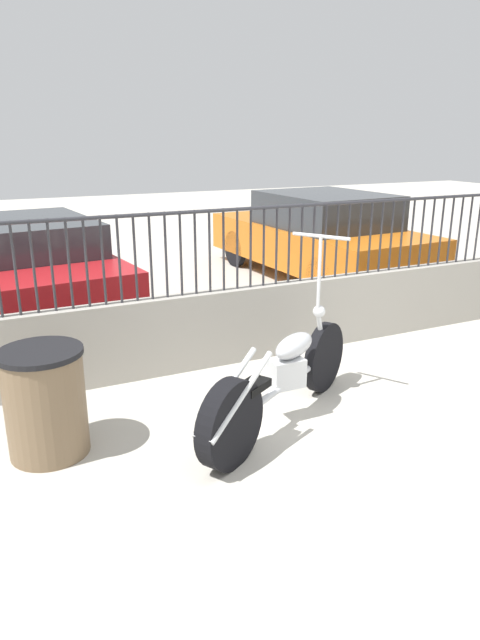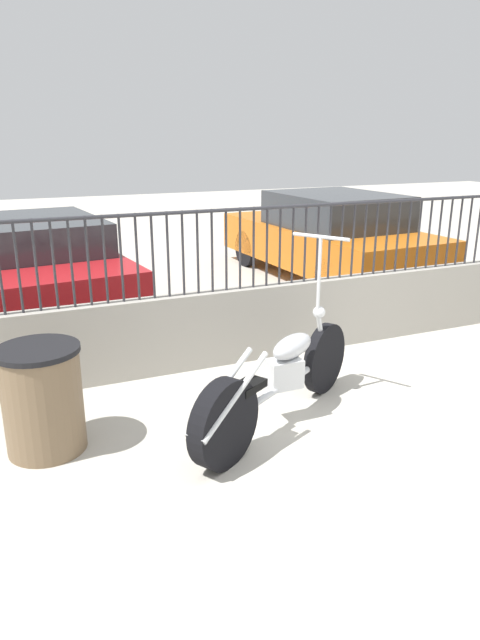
{
  "view_description": "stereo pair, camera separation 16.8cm",
  "coord_description": "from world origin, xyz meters",
  "px_view_note": "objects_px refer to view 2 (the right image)",
  "views": [
    {
      "loc": [
        -2.83,
        -2.79,
        2.28
      ],
      "look_at": [
        -0.76,
        1.58,
        0.7
      ],
      "focal_mm": 32.0,
      "sensor_mm": 36.0,
      "label": 1
    },
    {
      "loc": [
        -2.67,
        -2.86,
        2.28
      ],
      "look_at": [
        -0.76,
        1.58,
        0.7
      ],
      "focal_mm": 32.0,
      "sensor_mm": 36.0,
      "label": 2
    }
  ],
  "objects_px": {
    "motorcycle_silver": "(273,384)",
    "trash_bin": "(43,399)",
    "car_red": "(33,264)",
    "car_orange": "(329,236)"
  },
  "relations": [
    {
      "from": "motorcycle_silver",
      "to": "trash_bin",
      "type": "xyz_separation_m",
      "value": [
        -1.71,
        0.4,
        0.02
      ]
    },
    {
      "from": "motorcycle_silver",
      "to": "trash_bin",
      "type": "bearing_deg",
      "value": 135.68
    },
    {
      "from": "motorcycle_silver",
      "to": "car_orange",
      "type": "distance_m",
      "value": 5.32
    },
    {
      "from": "car_red",
      "to": "motorcycle_silver",
      "type": "bearing_deg",
      "value": -166.8
    },
    {
      "from": "motorcycle_silver",
      "to": "car_orange",
      "type": "xyz_separation_m",
      "value": [
        3.15,
        4.28,
        0.3
      ]
    },
    {
      "from": "trash_bin",
      "to": "car_red",
      "type": "xyz_separation_m",
      "value": [
        0.23,
        3.75,
        0.24
      ]
    },
    {
      "from": "trash_bin",
      "to": "car_orange",
      "type": "xyz_separation_m",
      "value": [
        4.86,
        3.88,
        0.28
      ]
    },
    {
      "from": "trash_bin",
      "to": "car_orange",
      "type": "distance_m",
      "value": 6.22
    },
    {
      "from": "trash_bin",
      "to": "car_red",
      "type": "relative_size",
      "value": 0.19
    },
    {
      "from": "car_red",
      "to": "car_orange",
      "type": "height_order",
      "value": "car_orange"
    }
  ]
}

